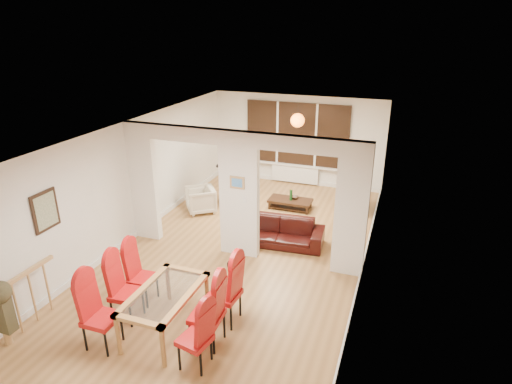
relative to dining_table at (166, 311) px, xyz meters
The scene contains 24 objects.
floor 2.65m from the dining_table, 85.98° to the left, with size 5.00×9.00×0.01m, color #A07140.
room_walls 2.79m from the dining_table, 85.98° to the left, with size 5.00×9.00×2.60m, color silver, non-canonical shape.
divider_wall 2.79m from the dining_table, 85.98° to the left, with size 5.00×0.18×2.60m, color white.
bay_window_blinds 7.16m from the dining_table, 88.51° to the left, with size 3.00×0.08×1.80m, color black.
radiator 7.02m from the dining_table, 88.50° to the left, with size 1.40×0.08×0.50m, color white.
pendant_light 6.21m from the dining_table, 85.32° to the left, with size 0.36×0.36×0.36m, color orange.
stair_newel 2.16m from the dining_table, 164.30° to the right, with size 0.40×1.20×1.10m, color tan, non-canonical shape.
wall_poster 2.62m from the dining_table, behind, with size 0.04×0.52×0.67m, color gray.
pillar_photo 2.82m from the dining_table, 85.82° to the left, with size 0.30×0.03×0.25m, color #4C8CD8.
dining_table is the anchor object (origin of this frame).
dining_chair_la 0.95m from the dining_table, 138.36° to the right, with size 0.45×0.45×1.12m, color #A31111, non-canonical shape.
dining_chair_lb 0.76m from the dining_table, behind, with size 0.43×0.43×1.08m, color #A31111, non-canonical shape.
dining_chair_lc 0.94m from the dining_table, 145.31° to the left, with size 0.42×0.42×1.05m, color #A31111, non-canonical shape.
dining_chair_ra 0.93m from the dining_table, 33.57° to the right, with size 0.41×0.41×1.02m, color #A31111, non-canonical shape.
dining_chair_rb 0.76m from the dining_table, ahead, with size 0.46×0.46×1.14m, color #A31111, non-canonical shape.
dining_chair_rc 0.95m from the dining_table, 34.34° to the left, with size 0.46×0.46×1.16m, color #A31111, non-canonical shape.
sofa 3.39m from the dining_table, 76.15° to the left, with size 1.93×0.75×0.56m, color black.
armchair 4.52m from the dining_table, 109.85° to the left, with size 0.70×0.68×0.63m, color beige.
person 5.00m from the dining_table, 102.82° to the left, with size 0.46×0.70×1.93m, color black.
television 6.07m from the dining_table, 68.92° to the left, with size 0.12×0.94×0.54m, color black.
coffee_table 5.23m from the dining_table, 83.93° to the left, with size 1.09×0.55×0.25m, color black, non-canonical shape.
bottle 5.19m from the dining_table, 83.63° to the left, with size 0.07×0.07×0.30m, color #143F19.
bowl 5.33m from the dining_table, 83.27° to the left, with size 0.21×0.21×0.05m, color black.
shoes 2.17m from the dining_table, 83.13° to the left, with size 0.22×0.23×0.09m, color black, non-canonical shape.
Camera 1 is at (2.96, -7.26, 4.48)m, focal length 30.00 mm.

